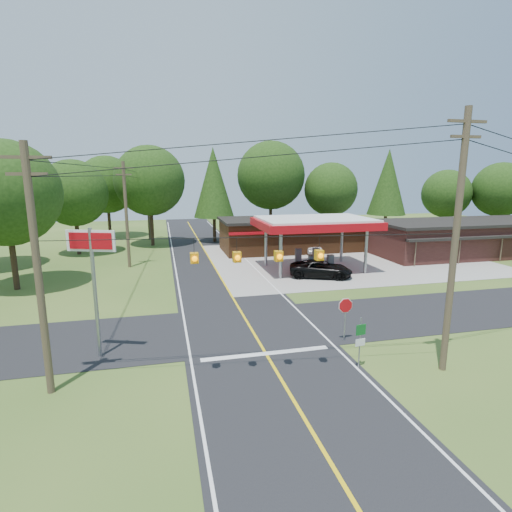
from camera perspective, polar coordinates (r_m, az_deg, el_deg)
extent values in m
plane|color=#36551E|center=(23.69, -0.82, -10.20)|extent=(120.00, 120.00, 0.00)
cube|color=black|center=(23.69, -0.82, -10.18)|extent=(8.00, 120.00, 0.02)
cube|color=black|center=(23.69, -0.82, -10.17)|extent=(70.00, 7.00, 0.02)
cube|color=yellow|center=(23.69, -0.82, -10.14)|extent=(0.15, 110.00, 0.00)
cylinder|color=gray|center=(34.10, 3.55, 0.22)|extent=(0.28, 0.28, 4.20)
cylinder|color=gray|center=(38.83, 1.42, 1.63)|extent=(0.28, 0.28, 4.20)
cylinder|color=gray|center=(37.19, 15.44, 0.77)|extent=(0.28, 0.28, 4.20)
cylinder|color=gray|center=(41.57, 12.16, 2.03)|extent=(0.28, 0.28, 4.20)
cube|color=#AB0911|center=(37.39, 8.38, 4.61)|extent=(10.60, 7.40, 0.70)
cube|color=white|center=(37.35, 8.40, 5.22)|extent=(10.00, 7.00, 0.25)
cube|color=#9E9B93|center=(36.50, 9.22, -2.32)|extent=(3.20, 0.90, 0.22)
cube|color=#3F3F44|center=(35.99, 7.94, -1.14)|extent=(0.55, 0.45, 1.50)
cube|color=#3F3F44|center=(36.67, 10.56, -0.99)|extent=(0.55, 0.45, 1.50)
cube|color=#9E9B93|center=(39.76, 7.25, -1.12)|extent=(3.20, 0.90, 0.22)
cube|color=#3F3F44|center=(39.29, 6.05, -0.02)|extent=(0.55, 0.45, 1.50)
cube|color=#3F3F44|center=(39.91, 8.49, 0.09)|extent=(0.55, 0.45, 1.50)
cube|color=#553018|center=(47.40, 4.97, 2.96)|extent=(16.00, 7.00, 3.50)
cube|color=black|center=(47.15, 5.01, 5.24)|extent=(16.40, 7.40, 0.30)
cube|color=#AB0911|center=(43.89, 6.46, 3.50)|extent=(16.00, 0.50, 0.25)
cube|color=black|center=(50.27, 27.54, 2.18)|extent=(20.00, 8.00, 3.50)
cube|color=black|center=(50.04, 27.74, 4.33)|extent=(20.40, 8.40, 0.30)
cube|color=black|center=(47.10, 30.94, 2.35)|extent=(20.00, 0.70, 0.25)
cylinder|color=#473828|center=(19.21, 26.52, 1.26)|extent=(0.30, 0.30, 11.50)
cube|color=#473828|center=(19.09, 27.96, 16.65)|extent=(1.80, 0.12, 0.12)
cube|color=#473828|center=(19.04, 27.78, 14.86)|extent=(1.40, 0.12, 0.12)
cylinder|color=#473828|center=(17.58, -28.68, -2.30)|extent=(0.30, 0.30, 10.00)
cube|color=#473828|center=(17.18, -30.12, 12.12)|extent=(1.80, 0.12, 0.12)
cube|color=#473828|center=(17.17, -29.91, 10.13)|extent=(1.40, 0.12, 0.12)
cylinder|color=#473828|center=(39.81, -18.03, 5.53)|extent=(0.30, 0.30, 10.00)
cube|color=#473828|center=(39.64, -18.43, 11.86)|extent=(1.80, 0.12, 0.12)
cube|color=#473828|center=(39.63, -18.38, 10.99)|extent=(1.40, 0.12, 0.12)
cylinder|color=#473828|center=(56.67, -15.17, 7.06)|extent=(0.30, 0.30, 9.50)
cube|color=orange|center=(16.17, -8.81, -0.27)|extent=(0.32, 0.32, 0.42)
cube|color=orange|center=(16.20, -2.75, -0.13)|extent=(0.32, 0.32, 0.42)
cube|color=orange|center=(16.40, 3.23, 0.00)|extent=(0.32, 0.32, 0.42)
cube|color=orange|center=(16.77, 9.00, 0.14)|extent=(0.32, 0.32, 0.42)
cylinder|color=#332316|center=(48.86, -24.12, 2.53)|extent=(0.44, 0.44, 3.96)
sphere|color=#19320D|center=(48.43, -24.59, 8.19)|extent=(7.26, 7.26, 7.26)
cylinder|color=#332316|center=(51.91, -14.63, 4.03)|extent=(0.44, 0.44, 4.68)
sphere|color=#19320D|center=(51.52, -14.96, 10.35)|extent=(8.58, 8.58, 8.58)
cylinder|color=#332316|center=(53.34, -5.96, 4.34)|extent=(0.44, 0.44, 4.32)
cone|color=#19320D|center=(52.94, -6.09, 10.41)|extent=(5.28, 5.28, 9.00)
cylinder|color=#332316|center=(55.84, 2.09, 5.09)|extent=(0.44, 0.44, 5.04)
sphere|color=#19320D|center=(55.49, 2.14, 11.42)|extent=(9.24, 9.24, 9.24)
cylinder|color=#332316|center=(56.70, 10.47, 4.45)|extent=(0.44, 0.44, 3.96)
sphere|color=#19320D|center=(56.33, 10.65, 9.34)|extent=(7.26, 7.26, 7.26)
cylinder|color=#332316|center=(59.49, 17.97, 4.58)|extent=(0.44, 0.44, 4.32)
cone|color=#19320D|center=(59.13, 18.31, 10.01)|extent=(5.28, 5.28, 9.00)
cylinder|color=#332316|center=(62.46, 25.21, 4.02)|extent=(0.44, 0.44, 3.60)
sphere|color=#19320D|center=(62.12, 25.55, 8.04)|extent=(6.60, 6.60, 6.60)
cylinder|color=#332316|center=(64.17, 31.09, 3.79)|extent=(0.44, 0.44, 3.96)
sphere|color=#19320D|center=(63.84, 31.54, 8.09)|extent=(7.26, 7.26, 7.26)
cylinder|color=#332316|center=(35.95, -31.29, -0.77)|extent=(0.44, 0.44, 4.32)
sphere|color=#19320D|center=(35.36, -32.18, 7.62)|extent=(7.92, 7.92, 7.92)
cylinder|color=#332316|center=(60.30, -20.20, 4.52)|extent=(0.44, 0.44, 4.32)
sphere|color=#19320D|center=(59.95, -20.56, 9.53)|extent=(7.92, 7.92, 7.92)
imported|color=black|center=(35.10, 9.24, -1.85)|extent=(6.97, 6.97, 1.49)
imported|color=white|center=(46.37, 8.07, 1.44)|extent=(5.17, 5.17, 1.48)
cylinder|color=gray|center=(20.54, -21.99, -5.11)|extent=(0.18, 0.18, 6.38)
cube|color=white|center=(19.99, -22.54, 2.03)|extent=(2.26, 0.88, 1.00)
cube|color=#AB0911|center=(19.94, -22.56, 2.00)|extent=(1.98, 0.76, 0.77)
cylinder|color=gray|center=(22.04, 12.57, -9.00)|extent=(0.07, 0.07, 2.29)
cylinder|color=gray|center=(19.23, 14.61, -11.95)|extent=(0.06, 0.06, 2.46)
cube|color=#0C591E|center=(18.95, 14.77, -10.16)|extent=(0.50, 0.10, 0.50)
cube|color=white|center=(19.18, 14.67, -11.86)|extent=(0.50, 0.10, 0.33)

